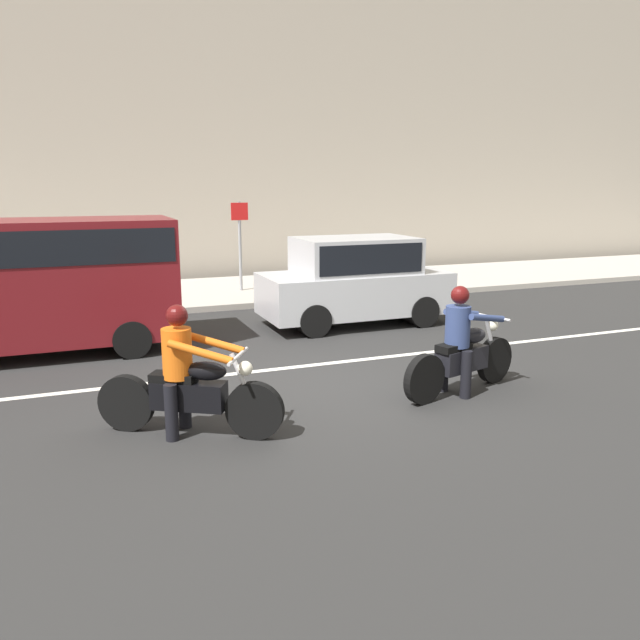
# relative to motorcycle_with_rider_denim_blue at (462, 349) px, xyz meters

# --- Properties ---
(ground_plane) EXTENTS (80.00, 80.00, 0.00)m
(ground_plane) POSITION_rel_motorcycle_with_rider_denim_blue_xyz_m (-1.57, 1.11, -0.62)
(ground_plane) COLOR #272727
(sidewalk_slab) EXTENTS (40.00, 4.40, 0.14)m
(sidewalk_slab) POSITION_rel_motorcycle_with_rider_denim_blue_xyz_m (-1.57, 9.11, -0.55)
(sidewalk_slab) COLOR #A8A399
(sidewalk_slab) RESTS_ON ground_plane
(building_facade) EXTENTS (40.00, 1.40, 10.88)m
(building_facade) POSITION_rel_motorcycle_with_rider_denim_blue_xyz_m (-1.57, 12.51, 4.81)
(building_facade) COLOR #A89E8E
(building_facade) RESTS_ON ground_plane
(lane_marking_stripe) EXTENTS (18.00, 0.14, 0.01)m
(lane_marking_stripe) POSITION_rel_motorcycle_with_rider_denim_blue_xyz_m (-2.55, 2.01, -0.62)
(lane_marking_stripe) COLOR silver
(lane_marking_stripe) RESTS_ON ground_plane
(motorcycle_with_rider_denim_blue) EXTENTS (2.12, 0.88, 1.52)m
(motorcycle_with_rider_denim_blue) POSITION_rel_motorcycle_with_rider_denim_blue_xyz_m (0.00, 0.00, 0.00)
(motorcycle_with_rider_denim_blue) COLOR black
(motorcycle_with_rider_denim_blue) RESTS_ON ground_plane
(motorcycle_with_rider_orange_stripe) EXTENTS (1.98, 1.26, 1.54)m
(motorcycle_with_rider_orange_stripe) POSITION_rel_motorcycle_with_rider_denim_blue_xyz_m (-3.80, -0.12, 0.00)
(motorcycle_with_rider_orange_stripe) COLOR black
(motorcycle_with_rider_orange_stripe) RESTS_ON ground_plane
(parked_hatchback_silver) EXTENTS (3.83, 1.76, 1.80)m
(parked_hatchback_silver) POSITION_rel_motorcycle_with_rider_denim_blue_xyz_m (0.47, 4.56, 0.31)
(parked_hatchback_silver) COLOR #B2B5BA
(parked_hatchback_silver) RESTS_ON ground_plane
(parked_van_maroon) EXTENTS (4.44, 1.96, 2.28)m
(parked_van_maroon) POSITION_rel_motorcycle_with_rider_denim_blue_xyz_m (-5.47, 4.42, 0.70)
(parked_van_maroon) COLOR maroon
(parked_van_maroon) RESTS_ON ground_plane
(street_sign_post) EXTENTS (0.44, 0.08, 2.29)m
(street_sign_post) POSITION_rel_motorcycle_with_rider_denim_blue_xyz_m (-0.85, 8.77, 0.91)
(street_sign_post) COLOR gray
(street_sign_post) RESTS_ON sidewalk_slab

